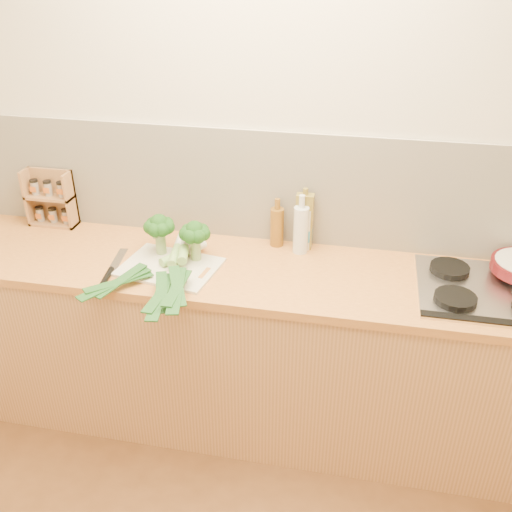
{
  "coord_description": "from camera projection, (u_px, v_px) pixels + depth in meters",
  "views": [
    {
      "loc": [
        0.46,
        -0.95,
        2.2
      ],
      "look_at": [
        0.05,
        1.1,
        1.02
      ],
      "focal_mm": 40.0,
      "sensor_mm": 36.0,
      "label": 1
    }
  ],
  "objects": [
    {
      "name": "room_shell",
      "position": [
        262.0,
        187.0,
        2.67
      ],
      "size": [
        3.5,
        3.5,
        3.5
      ],
      "color": "beige",
      "rests_on": "ground"
    },
    {
      "name": "counter",
      "position": [
        250.0,
        347.0,
        2.77
      ],
      "size": [
        3.2,
        0.62,
        0.9
      ],
      "color": "tan",
      "rests_on": "ground"
    },
    {
      "name": "gas_hob",
      "position": [
        490.0,
        290.0,
        2.37
      ],
      "size": [
        0.58,
        0.5,
        0.04
      ],
      "color": "silver",
      "rests_on": "counter"
    },
    {
      "name": "chopping_board",
      "position": [
        170.0,
        267.0,
        2.54
      ],
      "size": [
        0.46,
        0.37,
        0.01
      ],
      "primitive_type": "cube",
      "rotation": [
        0.0,
        0.0,
        -0.17
      ],
      "color": "white",
      "rests_on": "counter"
    },
    {
      "name": "broccoli_left",
      "position": [
        159.0,
        227.0,
        2.58
      ],
      "size": [
        0.14,
        0.14,
        0.19
      ],
      "color": "#81A25E",
      "rests_on": "chopping_board"
    },
    {
      "name": "broccoli_right",
      "position": [
        195.0,
        234.0,
        2.53
      ],
      "size": [
        0.14,
        0.14,
        0.19
      ],
      "color": "#81A25E",
      "rests_on": "chopping_board"
    },
    {
      "name": "leek_front",
      "position": [
        160.0,
        263.0,
        2.51
      ],
      "size": [
        0.4,
        0.58,
        0.04
      ],
      "rotation": [
        0.0,
        0.0,
        -0.58
      ],
      "color": "white",
      "rests_on": "chopping_board"
    },
    {
      "name": "leek_mid",
      "position": [
        172.0,
        264.0,
        2.47
      ],
      "size": [
        0.16,
        0.7,
        0.04
      ],
      "rotation": [
        0.0,
        0.0,
        0.14
      ],
      "color": "white",
      "rests_on": "chopping_board"
    },
    {
      "name": "leek_back",
      "position": [
        181.0,
        264.0,
        2.43
      ],
      "size": [
        0.19,
        0.61,
        0.04
      ],
      "rotation": [
        0.0,
        0.0,
        0.22
      ],
      "color": "white",
      "rests_on": "chopping_board"
    },
    {
      "name": "chefs_knife",
      "position": [
        110.0,
        272.0,
        2.5
      ],
      "size": [
        0.07,
        0.34,
        0.02
      ],
      "rotation": [
        0.0,
        0.0,
        0.13
      ],
      "color": "silver",
      "rests_on": "counter"
    },
    {
      "name": "spice_rack",
      "position": [
        52.0,
        201.0,
        2.88
      ],
      "size": [
        0.24,
        0.1,
        0.29
      ],
      "color": "#A07044",
      "rests_on": "counter"
    },
    {
      "name": "oil_tin",
      "position": [
        304.0,
        221.0,
        2.65
      ],
      "size": [
        0.08,
        0.05,
        0.3
      ],
      "color": "olive",
      "rests_on": "counter"
    },
    {
      "name": "glass_bottle",
      "position": [
        301.0,
        229.0,
        2.62
      ],
      "size": [
        0.07,
        0.07,
        0.29
      ],
      "color": "silver",
      "rests_on": "counter"
    },
    {
      "name": "amber_bottle",
      "position": [
        277.0,
        226.0,
        2.69
      ],
      "size": [
        0.06,
        0.06,
        0.24
      ],
      "color": "brown",
      "rests_on": "counter"
    },
    {
      "name": "water_bottle",
      "position": [
        304.0,
        229.0,
        2.67
      ],
      "size": [
        0.08,
        0.08,
        0.23
      ],
      "color": "silver",
      "rests_on": "counter"
    }
  ]
}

